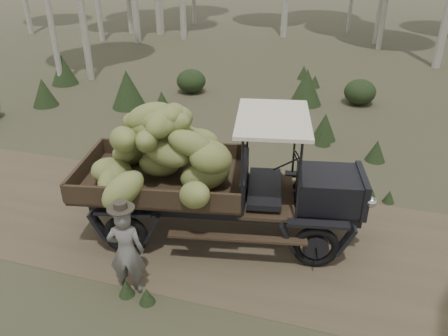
# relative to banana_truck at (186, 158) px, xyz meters

# --- Properties ---
(ground) EXTENTS (120.00, 120.00, 0.00)m
(ground) POSITION_rel_banana_truck_xyz_m (0.49, 0.13, -1.65)
(ground) COLOR #473D2B
(ground) RESTS_ON ground
(dirt_track) EXTENTS (70.00, 4.00, 0.01)m
(dirt_track) POSITION_rel_banana_truck_xyz_m (0.49, 0.13, -1.64)
(dirt_track) COLOR brown
(dirt_track) RESTS_ON ground
(banana_truck) EXTENTS (5.72, 3.24, 2.77)m
(banana_truck) POSITION_rel_banana_truck_xyz_m (0.00, 0.00, 0.00)
(banana_truck) COLOR black
(banana_truck) RESTS_ON ground
(farmer) EXTENTS (0.67, 0.53, 1.75)m
(farmer) POSITION_rel_banana_truck_xyz_m (-0.34, -1.88, -0.81)
(farmer) COLOR #63605A
(farmer) RESTS_ON ground
(undergrowth) EXTENTS (23.09, 23.41, 1.33)m
(undergrowth) POSITION_rel_banana_truck_xyz_m (-1.42, 0.89, -1.16)
(undergrowth) COLOR #233319
(undergrowth) RESTS_ON ground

